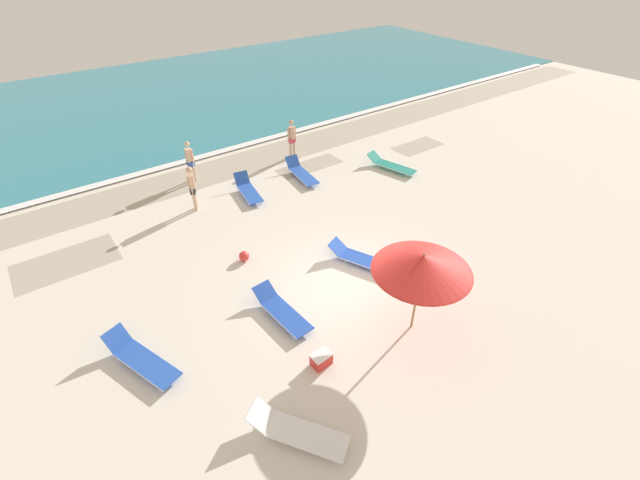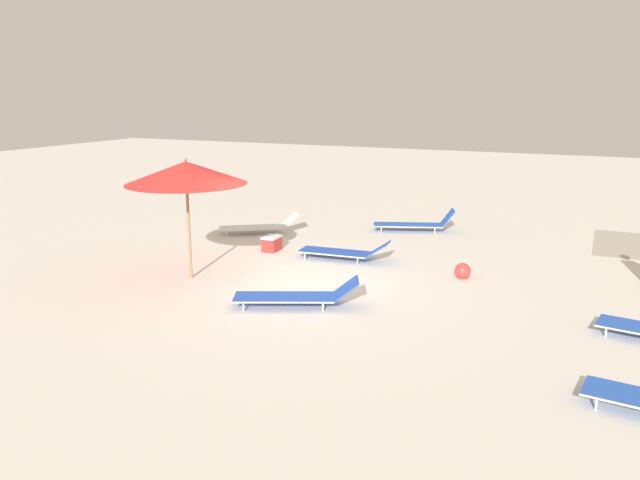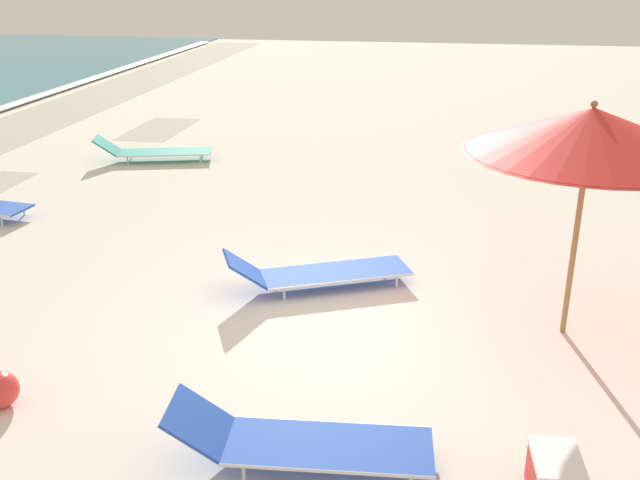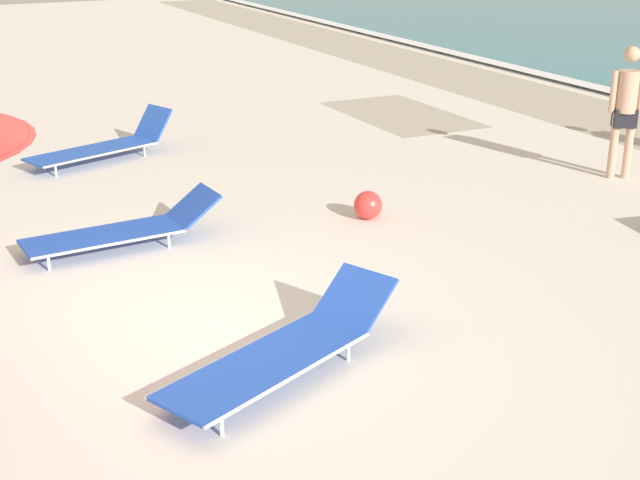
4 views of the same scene
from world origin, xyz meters
TOP-DOWN VIEW (x-y plane):
  - ground_plane at (0.00, 0.01)m, footprint 60.00×60.00m
  - ocean_water at (0.00, 20.42)m, footprint 60.00×19.28m
  - beach_umbrella at (0.39, -2.23)m, footprint 2.47×2.47m
  - sun_lounger_under_umbrella at (1.06, 0.59)m, footprint 1.48×2.31m
  - sun_lounger_beside_umbrella at (0.20, 6.61)m, footprint 0.91×2.03m
  - sun_lounger_near_water_left at (-5.88, 0.81)m, footprint 1.33×2.28m
  - sun_lounger_near_water_right at (-3.83, -3.00)m, footprint 1.71×2.12m
  - sun_lounger_mid_beach_solo at (-2.23, 0.16)m, footprint 0.77×2.14m
  - sun_lounger_mid_beach_pair_a at (2.77, 6.59)m, footprint 0.86×2.21m
  - sun_lounger_mid_beach_pair_b at (6.41, 4.88)m, footprint 1.17×2.37m
  - beachgoer_wading_adult at (3.59, 8.56)m, footprint 0.45×0.27m
  - beachgoer_shoreline_child at (-1.10, 9.04)m, footprint 0.29×0.41m
  - beachgoer_strolling_adult at (-1.92, 6.84)m, footprint 0.30×0.41m
  - beach_ball at (-1.91, 2.97)m, footprint 0.34×0.34m
  - cooler_box at (-2.30, -1.78)m, footprint 0.52×0.38m

SIDE VIEW (x-z plane):
  - ground_plane at x=0.00m, z-range -0.16..0.00m
  - ocean_water at x=0.00m, z-range 0.00..0.06m
  - beach_ball at x=-1.91m, z-range 0.00..0.34m
  - cooler_box at x=-2.30m, z-range 0.00..0.37m
  - sun_lounger_mid_beach_pair_b at x=6.41m, z-range -0.05..0.46m
  - sun_lounger_under_umbrella at x=1.06m, z-range -0.05..0.47m
  - sun_lounger_mid_beach_solo at x=-2.23m, z-range -0.04..0.46m
  - sun_lounger_near_water_right at x=-3.83m, z-range -0.06..0.48m
  - sun_lounger_mid_beach_pair_a at x=2.77m, z-range -0.09..0.52m
  - sun_lounger_near_water_left at x=-5.88m, z-range -0.10..0.53m
  - sun_lounger_beside_umbrella at x=0.20m, z-range -0.09..0.54m
  - beachgoer_wading_adult at x=3.59m, z-range 0.12..1.88m
  - beachgoer_shoreline_child at x=-1.10m, z-range 0.12..1.88m
  - beachgoer_strolling_adult at x=-1.92m, z-range 0.12..1.88m
  - beach_umbrella at x=0.39m, z-range 0.95..3.46m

